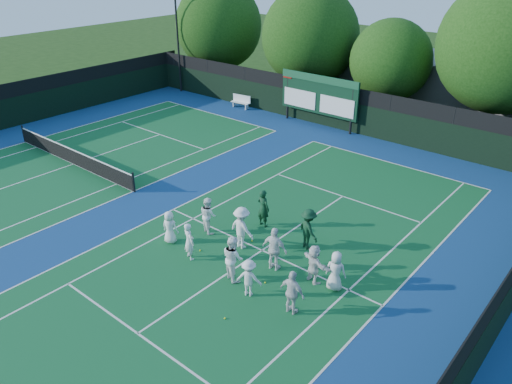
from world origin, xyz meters
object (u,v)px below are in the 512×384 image
Objects in this scene: bench at (241,101)px; coach_left at (263,208)px; tennis_net at (72,156)px; scoreboard at (319,95)px.

coach_left is (12.60, -12.76, 0.35)m from bench.
scoreboard is at bearing 64.40° from tennis_net.
bench is at bearing -40.52° from coach_left.
coach_left is at bearing -45.37° from bench.
scoreboard reaches higher than bench.
bench is 0.91× the size of coach_left.
coach_left is (12.74, 1.61, 0.39)m from tennis_net.
tennis_net is at bearing -115.60° from scoreboard.
scoreboard is 3.39× the size of coach_left.
bench is (-6.84, -0.21, -1.66)m from scoreboard.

